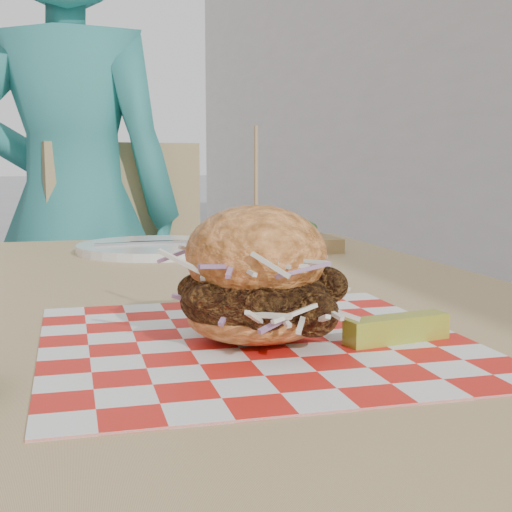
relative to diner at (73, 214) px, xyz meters
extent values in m
imported|color=teal|center=(0.00, 0.00, 0.00)|extent=(0.64, 0.51, 1.54)
cube|color=tan|center=(0.13, -1.07, -0.04)|extent=(0.80, 1.20, 0.04)
cylinder|color=#333338|center=(0.47, -0.53, -0.41)|extent=(0.05, 0.05, 0.71)
cube|color=tan|center=(0.13, -0.19, -0.32)|extent=(0.52, 0.52, 0.04)
cube|color=tan|center=(0.08, 0.00, -0.07)|extent=(0.41, 0.16, 0.50)
cylinder|color=#333338|center=(0.01, -0.41, -0.55)|extent=(0.03, 0.03, 0.43)
cylinder|color=#333338|center=(0.36, -0.31, -0.55)|extent=(0.03, 0.03, 0.43)
cylinder|color=#333338|center=(-0.09, -0.07, -0.55)|extent=(0.03, 0.03, 0.43)
cylinder|color=#333338|center=(0.25, 0.04, -0.55)|extent=(0.03, 0.03, 0.43)
cube|color=red|center=(0.14, -1.31, -0.02)|extent=(0.36, 0.36, 0.00)
ellipsoid|color=#E98A41|center=(0.14, -1.31, 0.00)|extent=(0.12, 0.12, 0.04)
ellipsoid|color=brown|center=(0.14, -1.31, 0.02)|extent=(0.13, 0.12, 0.07)
ellipsoid|color=#E98A41|center=(0.14, -1.31, 0.06)|extent=(0.12, 0.12, 0.08)
cylinder|color=tan|center=(0.14, -1.31, 0.12)|extent=(0.00, 0.00, 0.09)
cube|color=#A0A831|center=(0.26, -1.35, 0.00)|extent=(0.10, 0.04, 0.02)
cylinder|color=white|center=(0.13, -0.68, -0.01)|extent=(0.27, 0.27, 0.01)
cube|color=silver|center=(0.10, -0.68, 0.00)|extent=(0.15, 0.03, 0.00)
cube|color=silver|center=(0.16, -0.68, 0.00)|extent=(0.15, 0.03, 0.00)
cube|color=olive|center=(0.36, -0.73, -0.01)|extent=(0.15, 0.12, 0.02)
ellipsoid|color=#1A4012|center=(0.36, -0.73, 0.02)|extent=(0.09, 0.09, 0.03)
camera|label=1|loc=(-0.01, -1.89, 0.14)|focal=50.00mm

